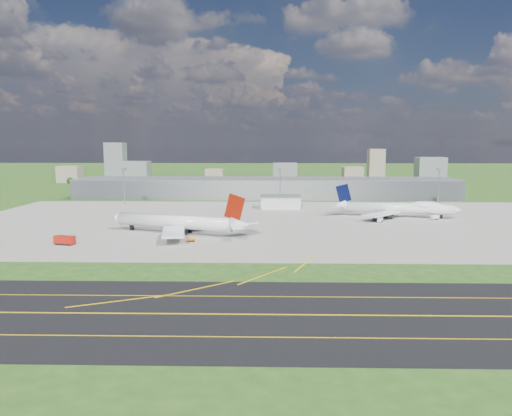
{
  "coord_description": "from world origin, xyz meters",
  "views": [
    {
      "loc": [
        1.1,
        -232.6,
        43.52
      ],
      "look_at": [
        -4.97,
        31.38,
        9.0
      ],
      "focal_mm": 35.0,
      "sensor_mm": 36.0,
      "label": 1
    }
  ],
  "objects_px": {
    "airliner_red_twin": "(179,223)",
    "van_white_far": "(435,218)",
    "airliner_blue_quad": "(398,208)",
    "tug_yellow": "(191,240)",
    "fire_truck": "(65,241)",
    "van_white_near": "(380,220)"
  },
  "relations": [
    {
      "from": "airliner_blue_quad",
      "to": "fire_truck",
      "type": "distance_m",
      "value": 184.45
    },
    {
      "from": "van_white_near",
      "to": "airliner_red_twin",
      "type": "bearing_deg",
      "value": 132.54
    },
    {
      "from": "airliner_red_twin",
      "to": "airliner_blue_quad",
      "type": "distance_m",
      "value": 132.49
    },
    {
      "from": "fire_truck",
      "to": "van_white_far",
      "type": "xyz_separation_m",
      "value": [
        182.82,
        75.3,
        -0.67
      ]
    },
    {
      "from": "tug_yellow",
      "to": "van_white_near",
      "type": "bearing_deg",
      "value": 24.66
    },
    {
      "from": "airliner_red_twin",
      "to": "airliner_blue_quad",
      "type": "xyz_separation_m",
      "value": [
        119.34,
        57.56,
        -0.18
      ]
    },
    {
      "from": "fire_truck",
      "to": "airliner_red_twin",
      "type": "bearing_deg",
      "value": 44.79
    },
    {
      "from": "van_white_near",
      "to": "van_white_far",
      "type": "relative_size",
      "value": 1.04
    },
    {
      "from": "van_white_near",
      "to": "van_white_far",
      "type": "bearing_deg",
      "value": -49.93
    },
    {
      "from": "fire_truck",
      "to": "van_white_near",
      "type": "xyz_separation_m",
      "value": [
        149.22,
        64.81,
        -0.65
      ]
    },
    {
      "from": "airliner_red_twin",
      "to": "airliner_blue_quad",
      "type": "bearing_deg",
      "value": -133.77
    },
    {
      "from": "airliner_blue_quad",
      "to": "van_white_near",
      "type": "xyz_separation_m",
      "value": [
        -14.64,
        -19.82,
        -4.05
      ]
    },
    {
      "from": "airliner_blue_quad",
      "to": "tug_yellow",
      "type": "distance_m",
      "value": 134.48
    },
    {
      "from": "airliner_blue_quad",
      "to": "tug_yellow",
      "type": "height_order",
      "value": "airliner_blue_quad"
    },
    {
      "from": "airliner_blue_quad",
      "to": "tug_yellow",
      "type": "bearing_deg",
      "value": -131.23
    },
    {
      "from": "airliner_blue_quad",
      "to": "van_white_near",
      "type": "distance_m",
      "value": 24.97
    },
    {
      "from": "van_white_far",
      "to": "airliner_red_twin",
      "type": "bearing_deg",
      "value": 162.67
    },
    {
      "from": "airliner_blue_quad",
      "to": "fire_truck",
      "type": "bearing_deg",
      "value": -138.58
    },
    {
      "from": "airliner_red_twin",
      "to": "van_white_near",
      "type": "distance_m",
      "value": 111.37
    },
    {
      "from": "airliner_blue_quad",
      "to": "tug_yellow",
      "type": "xyz_separation_m",
      "value": [
        -110.54,
        -76.44,
        -4.44
      ]
    },
    {
      "from": "airliner_red_twin",
      "to": "van_white_far",
      "type": "bearing_deg",
      "value": -140.29
    },
    {
      "from": "airliner_red_twin",
      "to": "van_white_far",
      "type": "distance_m",
      "value": 146.53
    }
  ]
}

